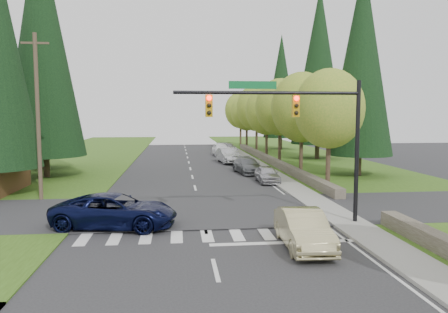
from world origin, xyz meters
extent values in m
plane|color=#28282B|center=(0.00, 0.00, 0.00)|extent=(120.00, 120.00, 0.00)
cube|color=#335416|center=(13.00, 20.00, 0.03)|extent=(14.00, 110.00, 0.06)
cube|color=#335416|center=(-13.00, 20.00, 0.03)|extent=(14.00, 110.00, 0.06)
cube|color=#28282B|center=(0.00, 8.00, 0.00)|extent=(120.00, 8.00, 0.10)
cube|color=gray|center=(6.90, 22.00, 0.07)|extent=(1.80, 80.00, 0.13)
cube|color=gray|center=(6.05, 22.00, 0.07)|extent=(0.20, 80.00, 0.13)
cube|color=#4C4438|center=(8.60, 30.00, 0.35)|extent=(0.70, 40.00, 0.70)
cylinder|color=black|center=(7.20, 4.50, 3.40)|extent=(0.20, 0.20, 6.80)
cylinder|color=black|center=(2.90, 4.50, 6.20)|extent=(8.60, 0.16, 0.16)
cube|color=#0C662D|center=(2.20, 4.55, 6.55)|extent=(2.20, 0.04, 0.35)
cube|color=#BF8C0C|center=(4.20, 4.50, 5.60)|extent=(0.32, 0.24, 1.00)
sphere|color=#FF0C05|center=(4.20, 4.36, 5.95)|extent=(0.22, 0.22, 0.22)
cube|color=#BF8C0C|center=(0.20, 4.50, 5.60)|extent=(0.32, 0.24, 1.00)
sphere|color=#FF0C05|center=(0.20, 4.36, 5.95)|extent=(0.22, 0.22, 0.22)
cylinder|color=#473828|center=(-9.50, 12.00, 5.00)|extent=(0.24, 0.24, 10.00)
cube|color=#473828|center=(-9.50, 12.00, 9.40)|extent=(1.60, 0.10, 0.12)
cylinder|color=#38281C|center=(9.20, 14.00, 2.38)|extent=(0.32, 0.32, 4.76)
ellipsoid|color=#5A8B26|center=(9.20, 14.00, 5.61)|extent=(4.80, 4.80, 5.52)
cylinder|color=#38281C|center=(9.30, 21.00, 2.46)|extent=(0.32, 0.32, 4.93)
ellipsoid|color=#5A8B26|center=(9.30, 21.00, 5.81)|extent=(5.20, 5.20, 5.98)
cylinder|color=#38281C|center=(9.10, 28.00, 2.52)|extent=(0.32, 0.32, 5.04)
ellipsoid|color=#5A8B26|center=(9.10, 28.00, 5.94)|extent=(5.00, 5.00, 5.75)
cylinder|color=#38281C|center=(9.20, 35.00, 2.41)|extent=(0.32, 0.32, 4.82)
ellipsoid|color=#5A8B26|center=(9.20, 35.00, 5.68)|extent=(5.00, 5.00, 5.75)
cylinder|color=#38281C|center=(9.30, 42.00, 2.58)|extent=(0.32, 0.32, 5.15)
ellipsoid|color=#5A8B26|center=(9.30, 42.00, 6.07)|extent=(5.40, 5.40, 6.21)
cylinder|color=#38281C|center=(9.10, 49.00, 2.35)|extent=(0.32, 0.32, 4.70)
ellipsoid|color=#5A8B26|center=(9.10, 49.00, 5.54)|extent=(4.80, 4.80, 5.52)
cylinder|color=#38281C|center=(9.20, 56.00, 2.49)|extent=(0.32, 0.32, 4.98)
ellipsoid|color=#5A8B26|center=(9.20, 56.00, 5.87)|extent=(5.20, 5.20, 5.98)
cylinder|color=#38281C|center=(-12.00, 22.00, 1.00)|extent=(0.50, 0.50, 2.00)
cone|color=black|center=(-12.00, 22.00, 11.30)|extent=(6.46, 6.46, 19.00)
cylinder|color=#38281C|center=(-14.00, 28.00, 1.00)|extent=(0.50, 0.50, 2.00)
cone|color=black|center=(-14.00, 28.00, 10.30)|extent=(5.78, 5.78, 17.00)
cylinder|color=#38281C|center=(14.00, 20.00, 1.00)|extent=(0.50, 0.50, 2.00)
cone|color=black|center=(14.00, 20.00, 9.80)|extent=(5.44, 5.44, 16.00)
cylinder|color=#38281C|center=(15.00, 34.00, 1.00)|extent=(0.50, 0.50, 2.00)
cone|color=black|center=(15.00, 34.00, 10.80)|extent=(6.12, 6.12, 18.00)
cylinder|color=#38281C|center=(14.00, 48.00, 1.00)|extent=(0.50, 0.50, 2.00)
cone|color=black|center=(14.00, 48.00, 9.30)|extent=(5.10, 5.10, 15.00)
imported|color=beige|center=(3.65, 1.12, 0.74)|extent=(1.73, 4.54, 1.48)
imported|color=black|center=(-4.12, 5.00, 0.79)|extent=(6.03, 3.56, 1.57)
imported|color=#B6B5BA|center=(5.60, 17.36, 0.65)|extent=(1.55, 3.81, 1.29)
imported|color=slate|center=(4.98, 22.68, 0.69)|extent=(2.53, 4.94, 1.37)
imported|color=silver|center=(4.20, 31.00, 0.82)|extent=(2.26, 5.15, 1.65)
imported|color=white|center=(4.25, 39.27, 0.81)|extent=(2.11, 4.82, 1.62)
imported|color=#98999D|center=(5.60, 43.00, 0.66)|extent=(2.35, 4.74, 1.32)
camera|label=1|loc=(-1.25, -15.21, 5.23)|focal=35.00mm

